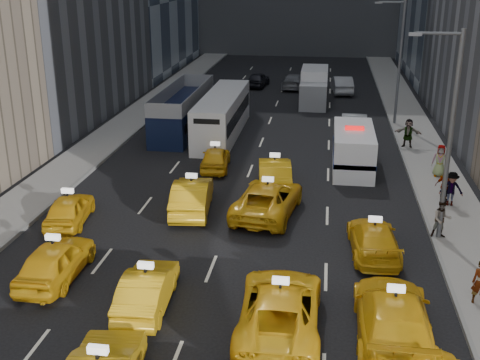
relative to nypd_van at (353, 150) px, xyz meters
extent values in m
cube|color=gray|center=(-16.38, 3.72, -1.08)|extent=(3.00, 90.00, 0.15)
cube|color=gray|center=(4.62, 3.72, -1.08)|extent=(3.00, 90.00, 0.15)
cube|color=slate|center=(-14.93, 3.72, -1.06)|extent=(0.15, 90.00, 0.18)
cube|color=slate|center=(3.17, 3.72, -1.06)|extent=(0.15, 90.00, 0.18)
cylinder|color=#595B60|center=(3.42, -9.28, 3.35)|extent=(0.20, 0.20, 9.00)
cylinder|color=#595B60|center=(2.52, -9.28, 7.65)|extent=(1.80, 0.12, 0.12)
cube|color=slate|center=(1.62, -9.28, 7.60)|extent=(0.50, 0.22, 0.12)
cylinder|color=#595B60|center=(3.42, 10.72, 3.35)|extent=(0.20, 0.20, 9.00)
cylinder|color=#595B60|center=(2.52, 10.72, 7.65)|extent=(1.80, 0.12, 0.12)
cube|color=slate|center=(1.62, 10.72, 7.60)|extent=(0.50, 0.22, 0.12)
imported|color=gold|center=(-11.55, -14.90, -0.39)|extent=(1.82, 4.47, 1.52)
imported|color=gold|center=(-7.54, -16.35, -0.45)|extent=(1.72, 4.35, 1.41)
imported|color=gold|center=(-2.86, -17.04, -0.36)|extent=(2.71, 5.73, 1.58)
imported|color=gold|center=(0.73, -17.18, -0.31)|extent=(2.38, 5.79, 1.68)
imported|color=gold|center=(-13.18, -9.85, -0.46)|extent=(2.17, 4.23, 1.38)
imported|color=gold|center=(-7.88, -7.65, -0.35)|extent=(2.23, 5.04, 1.61)
imported|color=gold|center=(-4.23, -7.51, -0.37)|extent=(3.35, 5.94, 1.57)
imported|color=gold|center=(0.52, -11.06, -0.48)|extent=(2.18, 4.76, 1.35)
imported|color=gold|center=(-7.92, -1.26, -0.49)|extent=(1.91, 4.03, 1.33)
imported|color=gold|center=(-4.24, -3.71, -0.36)|extent=(2.25, 4.95, 1.57)
cube|color=white|center=(0.00, 0.00, 0.03)|extent=(2.86, 6.13, 2.37)
cylinder|color=black|center=(-0.98, -2.06, -0.68)|extent=(0.28, 0.95, 0.95)
cylinder|color=black|center=(0.98, -2.06, -0.68)|extent=(0.28, 0.95, 0.95)
cylinder|color=black|center=(-0.98, 2.06, -0.68)|extent=(0.28, 0.95, 0.95)
cylinder|color=black|center=(0.98, 2.06, -0.68)|extent=(0.28, 0.95, 0.95)
cube|color=navy|center=(0.00, 0.00, -0.13)|extent=(2.91, 6.13, 0.27)
cube|color=red|center=(0.00, 0.00, 1.30)|extent=(1.11, 0.49, 0.17)
cube|color=black|center=(-11.77, 6.97, 0.39)|extent=(3.56, 10.79, 3.08)
cylinder|color=black|center=(-12.82, 2.57, -0.60)|extent=(0.28, 1.10, 1.10)
cylinder|color=black|center=(-10.71, 2.57, -0.60)|extent=(0.28, 1.10, 1.10)
cylinder|color=black|center=(-12.82, 11.37, -0.60)|extent=(0.28, 1.10, 1.10)
cylinder|color=black|center=(-10.71, 11.37, -0.60)|extent=(0.28, 1.10, 1.10)
cube|color=silver|center=(-8.78, 6.15, 0.29)|extent=(2.52, 11.17, 2.88)
cylinder|color=black|center=(-9.79, 1.49, -0.60)|extent=(0.28, 1.10, 1.10)
cylinder|color=black|center=(-7.77, 1.49, -0.60)|extent=(0.28, 1.10, 1.10)
cylinder|color=black|center=(-9.79, 10.81, -0.60)|extent=(0.28, 1.10, 1.10)
cylinder|color=black|center=(-7.77, 10.81, -0.60)|extent=(0.28, 1.10, 1.10)
cube|color=silver|center=(-2.77, 17.05, 0.32)|extent=(3.03, 6.67, 2.94)
cylinder|color=black|center=(-3.73, 14.73, -0.60)|extent=(0.28, 1.10, 1.10)
cylinder|color=black|center=(-1.82, 14.73, -0.60)|extent=(0.28, 1.10, 1.10)
cylinder|color=black|center=(-3.73, 19.37, -0.60)|extent=(0.28, 1.10, 1.10)
cylinder|color=black|center=(-1.82, 19.37, -0.60)|extent=(0.28, 1.10, 1.10)
imported|color=#A8ACB0|center=(0.29, 7.22, -0.35)|extent=(1.87, 4.95, 1.61)
imported|color=black|center=(-12.42, 18.02, -0.42)|extent=(2.68, 5.40, 1.47)
imported|color=slate|center=(-4.83, 23.59, -0.45)|extent=(2.36, 4.97, 1.40)
imported|color=black|center=(-8.36, 23.86, -0.44)|extent=(2.13, 4.31, 1.41)
imported|color=#95989C|center=(-0.32, 22.01, -0.36)|extent=(2.11, 4.95, 1.59)
imported|color=gray|center=(3.48, -9.29, -0.16)|extent=(0.86, 0.53, 1.68)
imported|color=gray|center=(4.57, -5.43, -0.14)|extent=(1.15, 0.59, 1.71)
imported|color=gray|center=(4.35, -4.86, -0.21)|extent=(0.93, 0.43, 1.58)
imported|color=gray|center=(4.72, -1.07, -0.10)|extent=(0.96, 0.63, 1.81)
imported|color=gray|center=(3.64, 4.56, -0.08)|extent=(1.77, 0.87, 1.83)
camera|label=1|loc=(-1.70, -34.03, 10.22)|focal=45.00mm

